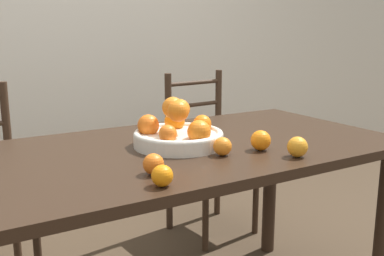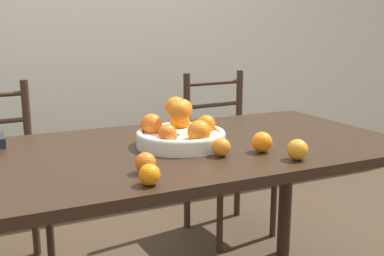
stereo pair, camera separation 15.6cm
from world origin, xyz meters
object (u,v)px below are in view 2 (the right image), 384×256
(orange_loose_2, at_px, (145,163))
(chair_right, at_px, (226,155))
(orange_loose_1, at_px, (297,150))
(orange_loose_3, at_px, (221,147))
(orange_loose_0, at_px, (262,142))
(fruit_bowl, at_px, (180,132))
(orange_loose_4, at_px, (149,175))

(orange_loose_2, distance_m, chair_right, 1.37)
(orange_loose_1, bearing_deg, orange_loose_2, 170.80)
(orange_loose_2, distance_m, orange_loose_3, 0.30)
(chair_right, bearing_deg, orange_loose_0, -118.08)
(orange_loose_2, bearing_deg, orange_loose_0, 6.41)
(fruit_bowl, xyz_separation_m, orange_loose_2, (-0.23, -0.26, -0.02))
(orange_loose_3, bearing_deg, fruit_bowl, 109.40)
(orange_loose_4, bearing_deg, fruit_bowl, 55.12)
(orange_loose_1, bearing_deg, fruit_bowl, 129.11)
(orange_loose_1, distance_m, orange_loose_2, 0.51)
(orange_loose_0, height_order, orange_loose_2, orange_loose_0)
(orange_loose_3, relative_size, orange_loose_4, 1.04)
(orange_loose_4, bearing_deg, orange_loose_2, 76.36)
(fruit_bowl, xyz_separation_m, orange_loose_3, (0.07, -0.19, -0.02))
(orange_loose_4, bearing_deg, orange_loose_1, 2.78)
(orange_loose_4, bearing_deg, chair_right, 51.79)
(orange_loose_2, xyz_separation_m, chair_right, (0.85, 1.01, -0.34))
(orange_loose_1, bearing_deg, orange_loose_0, 111.14)
(orange_loose_1, xyz_separation_m, orange_loose_2, (-0.50, 0.08, -0.00))
(orange_loose_3, bearing_deg, orange_loose_2, -167.62)
(orange_loose_0, relative_size, orange_loose_1, 1.04)
(orange_loose_0, bearing_deg, orange_loose_2, -173.59)
(orange_loose_1, height_order, orange_loose_3, orange_loose_1)
(orange_loose_0, distance_m, orange_loose_1, 0.14)
(orange_loose_2, bearing_deg, orange_loose_3, 12.38)
(orange_loose_2, distance_m, orange_loose_4, 0.11)
(orange_loose_3, bearing_deg, orange_loose_0, -5.15)
(orange_loose_0, xyz_separation_m, orange_loose_3, (-0.16, 0.01, -0.00))
(fruit_bowl, distance_m, chair_right, 1.05)
(fruit_bowl, distance_m, orange_loose_4, 0.44)
(fruit_bowl, bearing_deg, orange_loose_2, -131.55)
(orange_loose_0, distance_m, orange_loose_2, 0.45)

